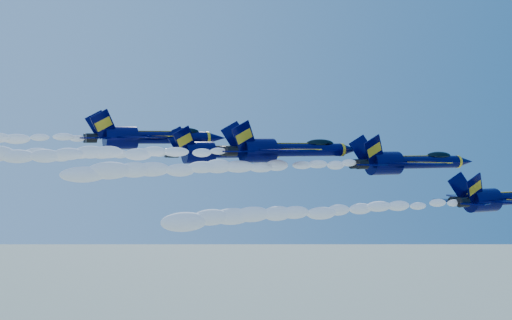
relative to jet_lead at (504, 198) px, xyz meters
name	(u,v)px	position (x,y,z in m)	size (l,w,h in m)	color
jet_lead	(504,198)	(0.00, 0.00, 0.00)	(17.83, 14.63, 6.63)	#000135
smoke_trail_jet_lead	(326,211)	(-25.03, 0.00, -0.38)	(34.81, 1.84, 1.66)	white
jet_second	(408,162)	(-5.65, 10.81, 4.15)	(19.62, 16.10, 7.29)	#000135
smoke_trail_jet_second	(227,168)	(-31.44, 10.81, 3.75)	(34.81, 2.03, 1.83)	white
jet_third	(286,149)	(-22.37, 13.64, 5.82)	(19.15, 15.71, 7.12)	#000135
smoke_trail_jet_third	(73,154)	(-47.96, 13.64, 5.43)	(34.81, 1.98, 1.78)	white
jet_fourth	(225,152)	(-26.58, 23.03, 5.49)	(18.58, 15.24, 6.90)	#000135
smoke_trail_jet_fourth	(24,156)	(-51.92, 23.03, 5.10)	(34.81, 1.92, 1.73)	white
jet_fifth	(149,137)	(-35.04, 29.55, 7.45)	(20.08, 16.47, 7.46)	#000135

